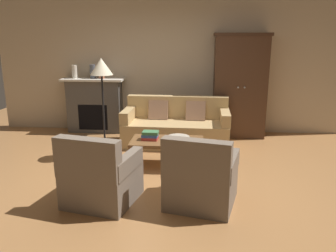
% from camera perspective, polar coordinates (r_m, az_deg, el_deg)
% --- Properties ---
extents(ground_plane, '(9.60, 9.60, 0.00)m').
position_cam_1_polar(ground_plane, '(4.93, -2.00, -8.42)').
color(ground_plane, '#B27A47').
extents(back_wall, '(7.20, 0.10, 2.80)m').
position_cam_1_polar(back_wall, '(7.09, 0.30, 10.39)').
color(back_wall, beige).
rests_on(back_wall, ground).
extents(fireplace, '(1.26, 0.48, 1.12)m').
position_cam_1_polar(fireplace, '(7.24, -12.21, 3.51)').
color(fireplace, '#4C4947').
rests_on(fireplace, ground).
extents(armoire, '(1.06, 0.57, 2.02)m').
position_cam_1_polar(armoire, '(6.84, 11.95, 6.64)').
color(armoire, '#472D1E').
rests_on(armoire, ground).
extents(couch, '(1.94, 0.90, 0.86)m').
position_cam_1_polar(couch, '(6.26, 1.39, -0.26)').
color(couch, tan).
rests_on(couch, ground).
extents(coffee_table, '(1.10, 0.60, 0.42)m').
position_cam_1_polar(coffee_table, '(5.17, -0.13, -2.96)').
color(coffee_table, brown).
rests_on(coffee_table, ground).
extents(fruit_bowl, '(0.34, 0.34, 0.06)m').
position_cam_1_polar(fruit_bowl, '(5.15, 1.76, -2.07)').
color(fruit_bowl, beige).
rests_on(fruit_bowl, coffee_table).
extents(book_stack, '(0.26, 0.19, 0.13)m').
position_cam_1_polar(book_stack, '(5.17, -3.02, -1.59)').
color(book_stack, '#B73833').
rests_on(book_stack, coffee_table).
extents(mantel_vase_cream, '(0.11, 0.11, 0.27)m').
position_cam_1_polar(mantel_vase_cream, '(7.25, -15.46, 8.79)').
color(mantel_vase_cream, beige).
rests_on(mantel_vase_cream, fireplace).
extents(mantel_vase_slate, '(0.11, 0.11, 0.28)m').
position_cam_1_polar(mantel_vase_slate, '(7.12, -12.55, 8.94)').
color(mantel_vase_slate, '#565B66').
rests_on(mantel_vase_slate, fireplace).
extents(mantel_vase_terracotta, '(0.12, 0.12, 0.27)m').
position_cam_1_polar(mantel_vase_terracotta, '(7.07, -11.14, 8.93)').
color(mantel_vase_terracotta, '#A86042').
rests_on(mantel_vase_terracotta, fireplace).
extents(armchair_near_left, '(0.91, 0.92, 0.88)m').
position_cam_1_polar(armchair_near_left, '(4.15, -11.32, -8.59)').
color(armchair_near_left, '#756656').
rests_on(armchair_near_left, ground).
extents(armchair_near_right, '(0.92, 0.93, 0.88)m').
position_cam_1_polar(armchair_near_right, '(4.04, 5.53, -9.01)').
color(armchair_near_right, '#756656').
rests_on(armchair_near_right, ground).
extents(floor_lamp, '(0.36, 0.36, 1.62)m').
position_cam_1_polar(floor_lamp, '(5.46, -11.12, 8.83)').
color(floor_lamp, black).
rests_on(floor_lamp, ground).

